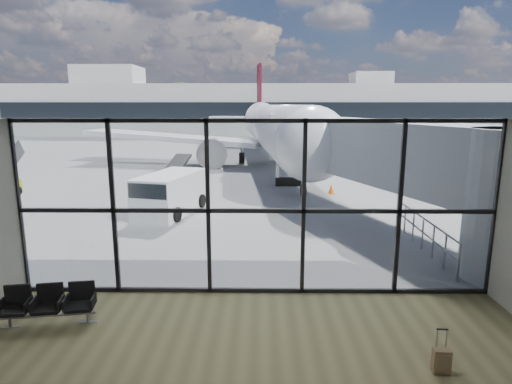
{
  "coord_description": "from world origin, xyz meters",
  "views": [
    {
      "loc": [
        0.14,
        -10.44,
        4.82
      ],
      "look_at": [
        -0.03,
        3.0,
        2.07
      ],
      "focal_mm": 30.0,
      "sensor_mm": 36.0,
      "label": 1
    }
  ],
  "objects_px": {
    "belt_loader": "(173,175)",
    "suitcase": "(441,361)",
    "service_van": "(169,193)",
    "seating_row": "(49,302)",
    "airliner": "(274,128)"
  },
  "relations": [
    {
      "from": "belt_loader",
      "to": "suitcase",
      "type": "bearing_deg",
      "value": -54.32
    },
    {
      "from": "suitcase",
      "to": "service_van",
      "type": "xyz_separation_m",
      "value": [
        -7.4,
        11.64,
        0.68
      ]
    },
    {
      "from": "suitcase",
      "to": "service_van",
      "type": "height_order",
      "value": "service_van"
    },
    {
      "from": "seating_row",
      "to": "airliner",
      "type": "height_order",
      "value": "airliner"
    },
    {
      "from": "suitcase",
      "to": "airliner",
      "type": "distance_m",
      "value": 29.81
    },
    {
      "from": "seating_row",
      "to": "service_van",
      "type": "xyz_separation_m",
      "value": [
        0.62,
        9.88,
        0.44
      ]
    },
    {
      "from": "belt_loader",
      "to": "service_van",
      "type": "bearing_deg",
      "value": -68.35
    },
    {
      "from": "seating_row",
      "to": "airliner",
      "type": "bearing_deg",
      "value": 69.37
    },
    {
      "from": "seating_row",
      "to": "belt_loader",
      "type": "distance_m",
      "value": 17.47
    },
    {
      "from": "belt_loader",
      "to": "airliner",
      "type": "bearing_deg",
      "value": 68.62
    },
    {
      "from": "airliner",
      "to": "service_van",
      "type": "bearing_deg",
      "value": -110.85
    },
    {
      "from": "suitcase",
      "to": "belt_loader",
      "type": "height_order",
      "value": "belt_loader"
    },
    {
      "from": "suitcase",
      "to": "belt_loader",
      "type": "bearing_deg",
      "value": 118.5
    },
    {
      "from": "suitcase",
      "to": "airliner",
      "type": "bearing_deg",
      "value": 98.13
    },
    {
      "from": "airliner",
      "to": "suitcase",
      "type": "bearing_deg",
      "value": -90.48
    }
  ]
}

